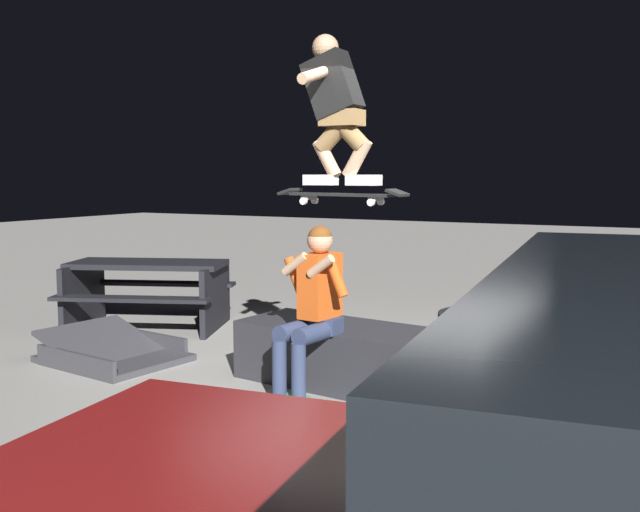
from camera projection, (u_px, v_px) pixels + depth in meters
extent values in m
plane|color=gray|center=(369.00, 383.00, 6.00)|extent=(40.00, 40.00, 0.00)
cube|color=#28282D|center=(338.00, 354.00, 5.97)|extent=(1.73, 0.94, 0.49)
cube|color=#2D3856|center=(320.00, 325.00, 5.65)|extent=(0.32, 0.20, 0.12)
cube|color=#D15119|center=(320.00, 285.00, 5.62)|extent=(0.24, 0.36, 0.50)
sphere|color=tan|center=(320.00, 241.00, 5.58)|extent=(0.20, 0.20, 0.20)
sphere|color=brown|center=(320.00, 238.00, 5.58)|extent=(0.19, 0.19, 0.19)
cylinder|color=#D15119|center=(337.00, 279.00, 5.45)|extent=(0.20, 0.10, 0.29)
cylinder|color=tan|center=(321.00, 266.00, 5.40)|extent=(0.24, 0.10, 0.19)
cylinder|color=#D15119|center=(295.00, 275.00, 5.68)|extent=(0.20, 0.10, 0.29)
cylinder|color=tan|center=(295.00, 264.00, 5.54)|extent=(0.24, 0.10, 0.19)
cylinder|color=#2D3856|center=(314.00, 333.00, 5.44)|extent=(0.19, 0.41, 0.14)
cylinder|color=#2D3856|center=(299.00, 374.00, 5.31)|extent=(0.11, 0.11, 0.45)
cube|color=#2D9E66|center=(295.00, 405.00, 5.29)|extent=(0.13, 0.27, 0.08)
cylinder|color=#2D3856|center=(295.00, 330.00, 5.55)|extent=(0.19, 0.41, 0.14)
cylinder|color=#2D3856|center=(279.00, 370.00, 5.41)|extent=(0.11, 0.11, 0.45)
cube|color=#2D9E66|center=(275.00, 401.00, 5.40)|extent=(0.13, 0.27, 0.08)
cube|color=black|center=(342.00, 195.00, 5.46)|extent=(0.80, 0.20, 0.03)
cube|color=black|center=(290.00, 191.00, 5.67)|extent=(0.12, 0.20, 0.06)
cube|color=black|center=(398.00, 193.00, 5.25)|extent=(0.12, 0.20, 0.06)
cube|color=#99999E|center=(309.00, 197.00, 5.60)|extent=(0.06, 0.16, 0.03)
cylinder|color=white|center=(304.00, 201.00, 5.52)|extent=(0.05, 0.03, 0.05)
cylinder|color=white|center=(315.00, 200.00, 5.68)|extent=(0.05, 0.03, 0.05)
cube|color=#99999E|center=(376.00, 199.00, 5.34)|extent=(0.06, 0.16, 0.03)
cylinder|color=white|center=(371.00, 202.00, 5.26)|extent=(0.05, 0.03, 0.05)
cylinder|color=white|center=(381.00, 202.00, 5.42)|extent=(0.05, 0.03, 0.05)
cube|color=white|center=(321.00, 180.00, 5.53)|extent=(0.26, 0.10, 0.08)
cube|color=white|center=(364.00, 180.00, 5.37)|extent=(0.26, 0.10, 0.08)
cylinder|color=tan|center=(327.00, 159.00, 5.49)|extent=(0.24, 0.10, 0.31)
cylinder|color=olive|center=(336.00, 132.00, 5.44)|extent=(0.33, 0.13, 0.33)
cylinder|color=tan|center=(357.00, 158.00, 5.38)|extent=(0.24, 0.10, 0.31)
cylinder|color=olive|center=(349.00, 131.00, 5.39)|extent=(0.33, 0.13, 0.33)
cube|color=olive|center=(342.00, 118.00, 5.40)|extent=(0.30, 0.20, 0.12)
cube|color=black|center=(332.00, 86.00, 5.41)|extent=(0.45, 0.22, 0.52)
sphere|color=tan|center=(325.00, 48.00, 5.41)|extent=(0.20, 0.20, 0.20)
cylinder|color=tan|center=(316.00, 74.00, 5.22)|extent=(0.08, 0.45, 0.19)
cylinder|color=tan|center=(343.00, 81.00, 5.61)|extent=(0.08, 0.45, 0.19)
cube|color=#38383D|center=(114.00, 358.00, 6.69)|extent=(1.31, 1.11, 0.06)
cube|color=#38383D|center=(114.00, 350.00, 6.68)|extent=(1.26, 1.10, 0.39)
cube|color=#38383D|center=(75.00, 363.00, 6.27)|extent=(1.06, 0.19, 0.19)
cube|color=#38383D|center=(148.00, 341.00, 7.09)|extent=(1.06, 0.19, 0.19)
cube|color=black|center=(148.00, 264.00, 8.09)|extent=(1.84, 1.27, 0.06)
cube|color=black|center=(130.00, 299.00, 7.58)|extent=(1.67, 0.84, 0.04)
cube|color=black|center=(164.00, 283.00, 8.67)|extent=(1.67, 0.84, 0.04)
cube|color=black|center=(83.00, 295.00, 8.22)|extent=(0.46, 1.05, 0.72)
cube|color=black|center=(215.00, 297.00, 8.05)|extent=(0.46, 1.05, 0.72)
cylinder|color=#47474C|center=(485.00, 414.00, 3.79)|extent=(0.49, 0.49, 0.94)
cylinder|color=black|center=(488.00, 320.00, 3.74)|extent=(0.51, 0.51, 0.06)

